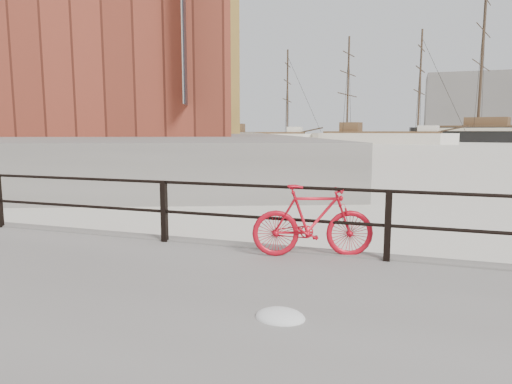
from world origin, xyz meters
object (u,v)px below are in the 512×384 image
Objects in this scene: schooner_left at (260,142)px; schooner_mid at (381,143)px; bicycle at (313,221)px; workboat_near at (137,152)px; workboat_far at (115,148)px.

schooner_mid is at bearing -9.39° from schooner_left.
schooner_mid reaches higher than bicycle.
schooner_mid is at bearing 74.22° from bicycle.
schooner_mid is at bearing 47.15° from workboat_near.
schooner_mid is 21.38m from schooner_left.
schooner_mid is 1.98× the size of workboat_near.
schooner_mid is (-3.39, 71.74, -0.87)m from bicycle.
bicycle is 0.17× the size of workboat_far.
schooner_mid is 42.77m from workboat_far.
schooner_left is 1.73× the size of workboat_near.
schooner_left reaches higher than bicycle.
bicycle is 0.08× the size of schooner_left.
bicycle is 76.92m from schooner_left.
workboat_far is (-32.49, 40.39, -0.87)m from bicycle.
workboat_near is 1.22× the size of workboat_far.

